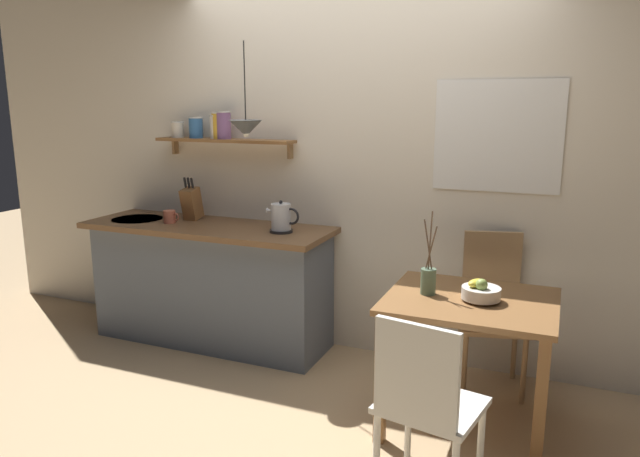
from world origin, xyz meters
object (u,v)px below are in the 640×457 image
Objects in this scene: twig_vase at (428,279)px; knife_block at (192,203)px; dining_table at (470,321)px; pendant_lamp at (246,128)px; fruit_bowl at (481,292)px; dining_chair_near at (425,401)px; coffee_mug_by_sink at (170,217)px; electric_kettle at (281,218)px; dining_chair_far at (492,305)px.

twig_vase is 2.00m from knife_block.
dining_table is 1.89m from pendant_lamp.
knife_block is at bearing 165.27° from dining_table.
pendant_lamp reaches higher than fruit_bowl.
dining_table is at bearing 84.73° from dining_chair_near.
dining_table is 0.99× the size of dining_chair_near.
coffee_mug_by_sink is (-2.27, 0.43, 0.15)m from fruit_bowl.
dining_chair_near is 0.81m from twig_vase.
dining_chair_near is 2.50m from knife_block.
pendant_lamp is at bearing 162.59° from twig_vase.
coffee_mug_by_sink is at bearing -177.73° from electric_kettle.
coffee_mug_by_sink is (-0.09, -0.15, -0.08)m from knife_block.
pendant_lamp is (0.57, -0.15, 0.56)m from knife_block.
pendant_lamp reaches higher than dining_table.
knife_block is at bearing 163.21° from twig_vase.
dining_table is 3.67× the size of electric_kettle.
coffee_mug_by_sink is at bearing 151.95° from dining_chair_near.
knife_block is (-1.91, 0.58, 0.20)m from twig_vase.
dining_table is 4.36× the size of fruit_bowl.
coffee_mug_by_sink is 0.92m from pendant_lamp.
twig_vase reaches higher than coffee_mug_by_sink.
twig_vase is at bearing -114.93° from dining_chair_far.
electric_kettle is (-1.33, 0.45, 0.37)m from dining_table.
dining_chair_near is at bearing -32.14° from knife_block.
pendant_lamp is at bearing -15.29° from knife_block.
twig_vase is 1.41× the size of knife_block.
coffee_mug_by_sink is (-0.89, -0.04, -0.05)m from electric_kettle.
dining_chair_far reaches higher than fruit_bowl.
electric_kettle is at bearing -8.23° from knife_block.
dining_chair_far is 1.57× the size of pendant_lamp.
pendant_lamp reaches higher than dining_chair_far.
pendant_lamp reaches higher than coffee_mug_by_sink.
fruit_bowl is (0.00, -0.60, 0.27)m from dining_chair_far.
twig_vase is 1.60m from pendant_lamp.
dining_chair_far is at bearing 65.07° from twig_vase.
dining_table is at bearing 155.84° from fruit_bowl.
twig_vase is (-0.16, 0.72, 0.32)m from dining_chair_near.
electric_kettle reaches higher than dining_chair_near.
pendant_lamp is (-1.62, -0.17, 1.06)m from dining_chair_far.
dining_chair_far is 2.13× the size of twig_vase.
knife_block is at bearing 164.71° from pendant_lamp.
twig_vase is at bearing -17.41° from pendant_lamp.
electric_kettle is 0.74× the size of knife_block.
pendant_lamp is at bearing -0.36° from coffee_mug_by_sink.
dining_chair_near is 0.78m from fruit_bowl.
electric_kettle is (-1.27, 1.18, 0.48)m from dining_chair_near.
dining_chair_near is 2.17m from pendant_lamp.
pendant_lamp is at bearing -173.85° from dining_chair_far.
twig_vase is 3.58× the size of coffee_mug_by_sink.
twig_vase is (-0.23, -0.01, 0.21)m from dining_table.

